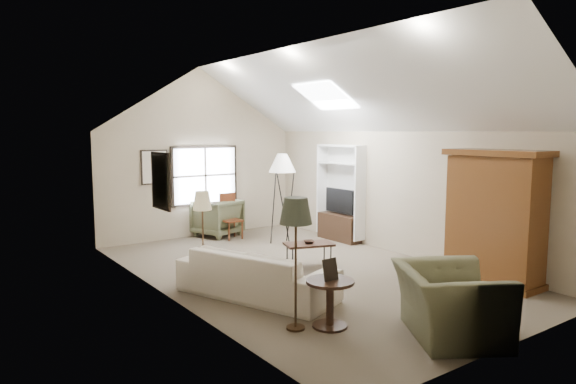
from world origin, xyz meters
TOP-DOWN VIEW (x-y plane):
  - room_shell at (0.00, 0.00)m, footprint 5.01×8.01m
  - window at (0.10, 3.96)m, footprint 1.72×0.08m
  - skylight at (1.30, 0.90)m, footprint 0.80×1.20m
  - wall_art at (-1.88, 1.94)m, footprint 1.97×3.71m
  - armoire at (2.18, -2.40)m, footprint 0.60×1.50m
  - tv_alcove at (2.34, 1.60)m, footprint 0.32×1.30m
  - media_console at (2.32, 1.60)m, footprint 0.34×1.18m
  - tv_panel at (2.32, 1.60)m, footprint 0.05×0.90m
  - sofa at (-1.39, -0.72)m, footprint 1.80×2.66m
  - armchair_near at (-0.31, -3.41)m, footprint 1.67×1.73m
  - armchair_far at (0.27, 3.70)m, footprint 1.21×1.23m
  - coffee_table at (0.30, 0.16)m, footprint 0.99×0.75m
  - bowl at (0.30, 0.16)m, footprint 0.27×0.27m
  - side_table at (-1.29, -2.32)m, footprint 0.80×0.80m
  - side_chair at (0.38, 3.18)m, footprint 0.42×0.42m
  - tripod_lamp at (1.04, 2.07)m, footprint 0.78×0.78m
  - dark_lamp at (-1.69, -2.12)m, footprint 0.53×0.53m
  - tan_lamp at (-1.69, 0.48)m, footprint 0.40×0.40m

SIDE VIEW (x-z plane):
  - coffee_table at x=0.30m, z-range 0.00..0.45m
  - media_console at x=2.32m, z-range 0.00..0.60m
  - side_table at x=-1.29m, z-range 0.00..0.62m
  - sofa at x=-1.39m, z-range 0.00..0.72m
  - armchair_near at x=-0.31m, z-range 0.00..0.85m
  - armchair_far at x=0.27m, z-range 0.00..0.89m
  - bowl at x=0.30m, z-range 0.45..0.50m
  - side_chair at x=0.38m, z-range 0.00..1.06m
  - tan_lamp at x=-1.69m, z-range 0.00..1.55m
  - dark_lamp at x=-1.69m, z-range 0.00..1.73m
  - tv_panel at x=2.32m, z-range 0.65..1.20m
  - tripod_lamp at x=1.04m, z-range 0.00..2.05m
  - armoire at x=2.18m, z-range 0.00..2.20m
  - tv_alcove at x=2.34m, z-range 0.10..2.20m
  - window at x=0.10m, z-range 0.74..2.16m
  - wall_art at x=-1.88m, z-range 1.29..2.17m
  - room_shell at x=0.00m, z-range 1.21..5.21m
  - skylight at x=1.30m, z-range 2.96..3.48m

